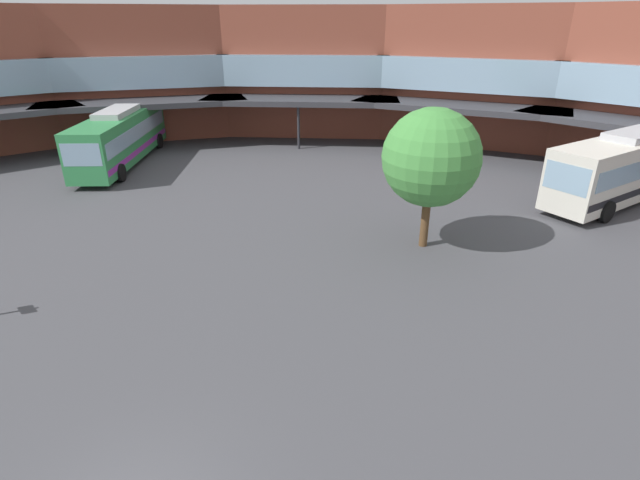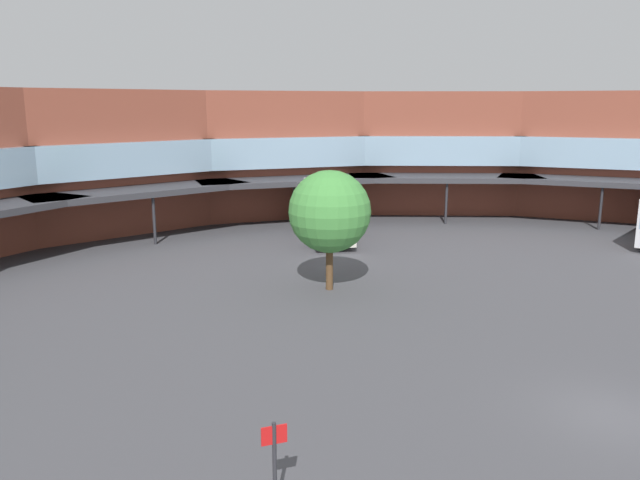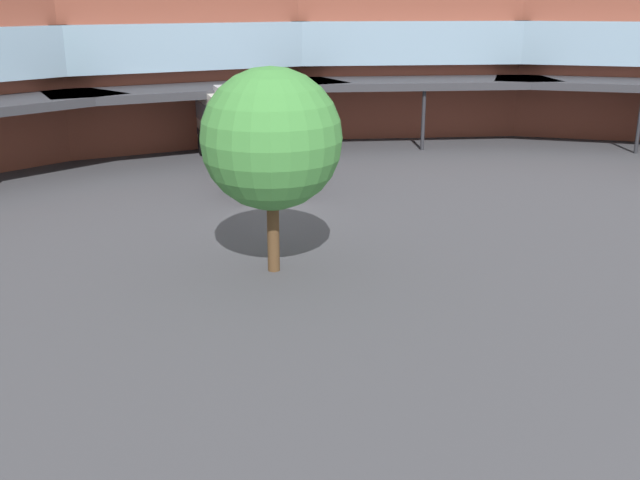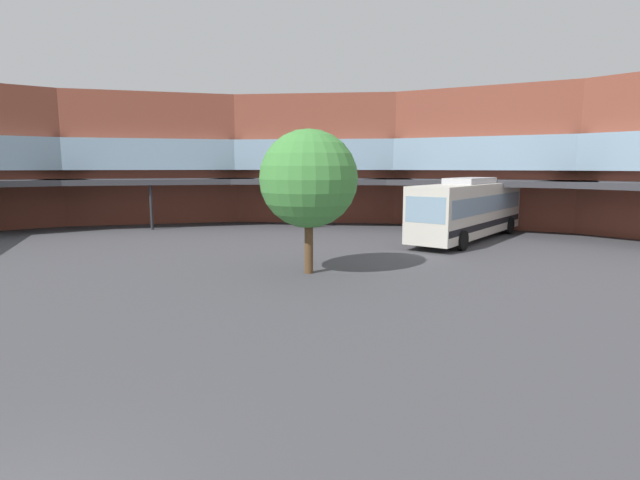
# 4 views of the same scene
# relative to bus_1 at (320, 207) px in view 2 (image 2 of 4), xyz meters

# --- Properties ---
(ground_plane) EXTENTS (124.48, 124.48, 0.00)m
(ground_plane) POSITION_rel_bus_1_xyz_m (-10.60, -26.16, -1.92)
(ground_plane) COLOR #47474C
(station_building) EXTENTS (81.61, 44.54, 10.11)m
(station_building) POSITION_rel_bus_1_xyz_m (-10.60, -3.64, 3.16)
(station_building) COLOR brown
(station_building) RESTS_ON ground
(bus_1) EXTENTS (8.61, 11.97, 3.80)m
(bus_1) POSITION_rel_bus_1_xyz_m (0.00, 0.00, 0.00)
(bus_1) COLOR silver
(bus_1) RESTS_ON ground
(plaza_tree) EXTENTS (4.07, 4.07, 6.01)m
(plaza_tree) POSITION_rel_bus_1_xyz_m (-8.54, -10.75, 2.04)
(plaza_tree) COLOR brown
(plaza_tree) RESTS_ON ground
(stop_sign_post) EXTENTS (0.58, 0.25, 2.23)m
(stop_sign_post) POSITION_rel_bus_1_xyz_m (-21.02, -23.15, -0.55)
(stop_sign_post) COLOR #2D2D33
(stop_sign_post) RESTS_ON ground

